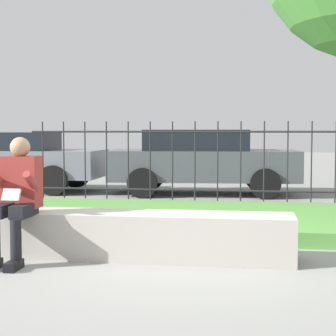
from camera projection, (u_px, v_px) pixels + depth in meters
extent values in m
plane|color=gray|center=(176.00, 259.00, 5.90)|extent=(60.00, 60.00, 0.00)
cube|color=#ADA89E|center=(144.00, 235.00, 5.93)|extent=(3.14, 0.58, 0.48)
cube|color=gray|center=(144.00, 254.00, 5.95)|extent=(3.02, 0.53, 0.08)
cube|color=black|center=(3.00, 210.00, 5.70)|extent=(0.15, 0.42, 0.13)
cube|color=black|center=(14.00, 266.00, 5.43)|extent=(0.11, 0.26, 0.09)
cylinder|color=black|center=(16.00, 240.00, 5.48)|extent=(0.11, 0.11, 0.39)
cube|color=black|center=(24.00, 210.00, 5.67)|extent=(0.15, 0.42, 0.13)
cube|color=maroon|center=(22.00, 182.00, 5.87)|extent=(0.38, 0.24, 0.54)
sphere|color=tan|center=(20.00, 147.00, 5.83)|extent=(0.21, 0.21, 0.21)
cylinder|color=maroon|center=(31.00, 182.00, 5.69)|extent=(0.08, 0.29, 0.24)
cube|color=beige|center=(11.00, 195.00, 5.62)|extent=(0.18, 0.09, 0.13)
cube|color=#569342|center=(195.00, 219.00, 7.96)|extent=(8.38, 2.79, 0.19)
cylinder|color=#232326|center=(206.00, 190.00, 9.84)|extent=(6.38, 0.03, 0.03)
cylinder|color=#232326|center=(206.00, 132.00, 9.77)|extent=(6.38, 0.03, 0.03)
cylinder|color=#232326|center=(43.00, 163.00, 10.25)|extent=(0.02, 0.02, 1.51)
cylinder|color=#232326|center=(64.00, 163.00, 10.19)|extent=(0.02, 0.02, 1.51)
cylinder|color=#232326|center=(85.00, 164.00, 10.13)|extent=(0.02, 0.02, 1.51)
cylinder|color=#232326|center=(107.00, 164.00, 10.07)|extent=(0.02, 0.02, 1.51)
cylinder|color=#232326|center=(128.00, 164.00, 10.02)|extent=(0.02, 0.02, 1.51)
cylinder|color=#232326|center=(150.00, 164.00, 9.96)|extent=(0.02, 0.02, 1.51)
cylinder|color=#232326|center=(172.00, 164.00, 9.90)|extent=(0.02, 0.02, 1.51)
cylinder|color=#232326|center=(195.00, 164.00, 9.84)|extent=(0.02, 0.02, 1.51)
cylinder|color=#232326|center=(218.00, 165.00, 9.78)|extent=(0.02, 0.02, 1.51)
cylinder|color=#232326|center=(241.00, 165.00, 9.73)|extent=(0.02, 0.02, 1.51)
cylinder|color=#232326|center=(264.00, 165.00, 9.67)|extent=(0.02, 0.02, 1.51)
cylinder|color=#232326|center=(288.00, 165.00, 9.61)|extent=(0.02, 0.02, 1.51)
cylinder|color=#232326|center=(311.00, 166.00, 9.55)|extent=(0.02, 0.02, 1.51)
cylinder|color=#232326|center=(336.00, 166.00, 9.49)|extent=(0.02, 0.02, 1.51)
cube|color=#4C5156|center=(204.00, 165.00, 11.94)|extent=(4.04, 1.95, 0.63)
cube|color=black|center=(196.00, 140.00, 11.91)|extent=(2.26, 1.62, 0.43)
cylinder|color=black|center=(265.00, 184.00, 11.06)|extent=(0.62, 0.24, 0.61)
cylinder|color=black|center=(258.00, 177.00, 12.68)|extent=(0.62, 0.24, 0.61)
cylinder|color=black|center=(142.00, 183.00, 11.23)|extent=(0.62, 0.24, 0.61)
cylinder|color=black|center=(151.00, 176.00, 12.86)|extent=(0.62, 0.24, 0.61)
cube|color=slate|center=(9.00, 163.00, 12.62)|extent=(4.25, 1.75, 0.60)
cube|color=black|center=(2.00, 141.00, 12.61)|extent=(2.35, 1.51, 0.39)
cylinder|color=black|center=(53.00, 180.00, 11.66)|extent=(0.64, 0.21, 0.63)
cylinder|color=black|center=(76.00, 174.00, 13.29)|extent=(0.64, 0.21, 0.63)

